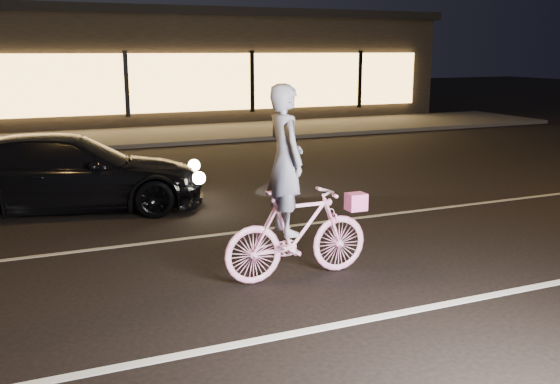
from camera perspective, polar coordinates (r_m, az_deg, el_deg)
name	(u,v)px	position (r m, az deg, el deg)	size (l,w,h in m)	color
ground	(337,268)	(8.03, 5.20, -6.94)	(90.00, 90.00, 0.00)	black
lane_stripe_near	(404,312)	(6.84, 11.29, -10.72)	(60.00, 0.12, 0.01)	silver
lane_stripe_far	(276,228)	(9.74, -0.41, -3.28)	(60.00, 0.10, 0.01)	gray
sidewalk	(139,137)	(20.13, -12.75, 4.97)	(30.00, 4.00, 0.12)	#383533
storefront	(107,65)	(25.85, -15.52, 11.15)	(25.40, 8.42, 4.20)	black
cyclist	(294,212)	(7.42, 1.31, -1.81)	(1.86, 0.64, 2.35)	#FF41A2
sedan	(69,173)	(11.25, -18.72, 1.65)	(4.82, 2.73, 1.32)	black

